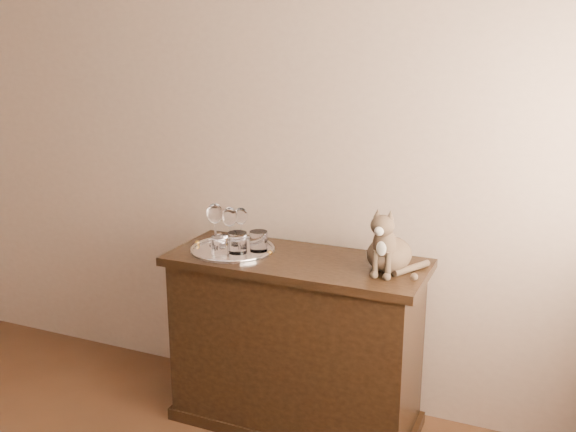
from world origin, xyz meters
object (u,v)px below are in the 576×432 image
wine_glass_a (215,224)px  tumbler_a (238,243)px  tumbler_b (220,246)px  tray (233,250)px  sideboard (296,343)px  cat (390,238)px  tumbler_c (259,241)px  wine_glass_b (241,225)px  wine_glass_d (230,227)px

wine_glass_a → tumbler_a: wine_glass_a is taller
tumbler_b → tray: bearing=86.1°
sideboard → cat: size_ratio=4.04×
tumbler_c → sideboard: bearing=-2.7°
wine_glass_b → tumbler_c: 0.16m
tumbler_a → tumbler_c: (0.08, 0.06, -0.00)m
sideboard → wine_glass_a: wine_glass_a is taller
wine_glass_d → tumbler_a: size_ratio=1.98×
wine_glass_d → tumbler_c: wine_glass_d is taller
sideboard → tumbler_c: 0.52m
wine_glass_a → sideboard: bearing=-1.3°
sideboard → tumbler_a: (-0.28, -0.05, 0.48)m
sideboard → tumbler_b: 0.59m
wine_glass_a → tumbler_c: wine_glass_a is taller
cat → tray: bearing=-174.4°
sideboard → wine_glass_b: bearing=164.6°
tray → wine_glass_d: size_ratio=2.04×
wine_glass_a → tumbler_a: (0.15, -0.06, -0.05)m
sideboard → tumbler_c: tumbler_c is taller
cat → wine_glass_d: bearing=-177.2°
tumbler_a → cat: (0.71, 0.07, 0.09)m
sideboard → wine_glass_a: bearing=178.7°
tray → wine_glass_d: wine_glass_d is taller
tumbler_c → cat: size_ratio=0.32×
sideboard → wine_glass_d: bearing=178.1°
wine_glass_b → cat: size_ratio=0.60×
tumbler_b → cat: cat is taller
tumbler_a → cat: cat is taller
wine_glass_a → wine_glass_b: wine_glass_a is taller
tray → wine_glass_b: bearing=96.9°
tumbler_c → cat: cat is taller
tray → cat: size_ratio=1.35×
wine_glass_a → tumbler_c: bearing=-0.1°
tray → wine_glass_b: 0.15m
tray → wine_glass_a: size_ratio=1.92×
tumbler_c → wine_glass_a: bearing=179.9°
sideboard → tray: bearing=-175.6°
tumbler_a → sideboard: bearing=11.2°
sideboard → wine_glass_a: (-0.43, 0.01, 0.54)m
wine_glass_a → wine_glass_d: wine_glass_a is taller
tray → tumbler_b: tumbler_b is taller
tumbler_b → cat: (0.76, 0.14, 0.09)m
tumbler_a → tumbler_c: 0.10m
tumbler_b → wine_glass_b: bearing=91.7°
sideboard → tumbler_b: (-0.33, -0.13, 0.48)m
tumbler_a → wine_glass_d: bearing=138.9°
wine_glass_b → cat: cat is taller
wine_glass_b → wine_glass_d: (-0.02, -0.08, 0.01)m
sideboard → tumbler_c: bearing=177.3°
cat → wine_glass_a: bearing=-177.0°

